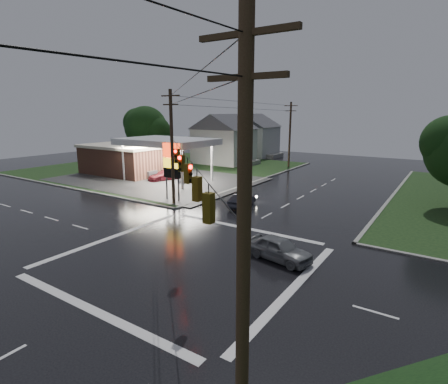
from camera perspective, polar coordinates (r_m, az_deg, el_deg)
The scene contains 14 objects.
ground at distance 22.34m, azimuth -5.95°, elevation -10.68°, with size 120.00×120.00×0.00m, color black.
grass_nw at distance 57.88m, azimuth -9.65°, elevation 3.92°, with size 36.00×36.00×0.08m, color black.
gas_station at distance 52.92m, azimuth -14.15°, elevation 5.62°, with size 26.20×18.00×5.60m.
pylon_sign at distance 35.63m, azimuth -8.53°, elevation 4.87°, with size 2.00×0.35×6.00m.
utility_pole_nw at distance 34.03m, azimuth -8.49°, elevation 7.40°, with size 2.20×0.32×11.00m.
utility_pole_se at distance 7.89m, azimuth 3.20°, elevation -11.05°, with size 2.20×0.32×11.00m.
utility_pole_n at distance 58.41m, azimuth 10.70°, elevation 9.32°, with size 2.20×0.32×10.50m.
traffic_signals at distance 20.60m, azimuth -6.36°, elevation 6.04°, with size 26.87×26.87×1.47m.
house_near at distance 62.11m, azimuth 0.04°, elevation 8.76°, with size 11.05×8.48×8.60m.
house_far at distance 72.89m, azimuth 4.63°, elevation 9.34°, with size 11.05×8.48×8.60m.
tree_nw_behind at distance 65.60m, azimuth -12.55°, elevation 10.24°, with size 8.93×7.60×10.00m.
car_north at distance 33.58m, azimuth 2.98°, elevation -1.37°, with size 1.35×3.88×1.28m, color #22232A.
car_crossing at distance 21.98m, azimuth 9.00°, elevation -9.13°, with size 1.72×4.27×1.46m, color slate.
car_pump at distance 47.32m, azimuth -9.57°, elevation 2.75°, with size 1.96×4.83×1.40m, color #4F1219.
Camera 1 is at (13.10, -15.75, 8.92)m, focal length 28.00 mm.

